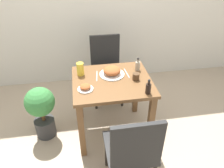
# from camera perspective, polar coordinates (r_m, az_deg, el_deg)

# --- Properties ---
(ground_plane) EXTENTS (16.00, 16.00, 0.00)m
(ground_plane) POSITION_cam_1_polar(r_m,az_deg,el_deg) (2.74, 0.00, -11.82)
(ground_plane) COLOR tan
(dining_table) EXTENTS (0.82, 0.71, 0.72)m
(dining_table) POSITION_cam_1_polar(r_m,az_deg,el_deg) (2.35, 0.00, -1.71)
(dining_table) COLOR brown
(dining_table) RESTS_ON ground_plane
(chair_near) EXTENTS (0.42, 0.42, 0.91)m
(chair_near) POSITION_cam_1_polar(r_m,az_deg,el_deg) (1.87, 5.29, -16.70)
(chair_near) COLOR black
(chair_near) RESTS_ON ground_plane
(chair_far) EXTENTS (0.42, 0.42, 0.91)m
(chair_far) POSITION_cam_1_polar(r_m,az_deg,el_deg) (2.98, -1.51, 4.85)
(chair_far) COLOR black
(chair_far) RESTS_ON ground_plane
(food_plate) EXTENTS (0.27, 0.27, 0.09)m
(food_plate) POSITION_cam_1_polar(r_m,az_deg,el_deg) (2.34, -0.02, 3.30)
(food_plate) COLOR white
(food_plate) RESTS_ON dining_table
(side_plate) EXTENTS (0.15, 0.15, 0.06)m
(side_plate) POSITION_cam_1_polar(r_m,az_deg,el_deg) (2.13, -6.98, -0.91)
(side_plate) COLOR white
(side_plate) RESTS_ON dining_table
(drink_cup) EXTENTS (0.07, 0.07, 0.07)m
(drink_cup) POSITION_cam_1_polar(r_m,az_deg,el_deg) (2.28, 6.27, 1.96)
(drink_cup) COLOR #4C331E
(drink_cup) RESTS_ON dining_table
(juice_glass) EXTENTS (0.08, 0.08, 0.14)m
(juice_glass) POSITION_cam_1_polar(r_m,az_deg,el_deg) (2.36, -8.28, 3.90)
(juice_glass) COLOR gold
(juice_glass) RESTS_ON dining_table
(sauce_bottle) EXTENTS (0.05, 0.05, 0.16)m
(sauce_bottle) POSITION_cam_1_polar(r_m,az_deg,el_deg) (2.08, 9.47, -1.04)
(sauce_bottle) COLOR black
(sauce_bottle) RESTS_ON dining_table
(condiment_bottle) EXTENTS (0.05, 0.05, 0.16)m
(condiment_bottle) POSITION_cam_1_polar(r_m,az_deg,el_deg) (2.44, 6.71, 4.84)
(condiment_bottle) COLOR gray
(condiment_bottle) RESTS_ON dining_table
(fork_utensil) EXTENTS (0.03, 0.20, 0.00)m
(fork_utensil) POSITION_cam_1_polar(r_m,az_deg,el_deg) (2.35, -3.98, 2.14)
(fork_utensil) COLOR silver
(fork_utensil) RESTS_ON dining_table
(spoon_utensil) EXTENTS (0.02, 0.20, 0.00)m
(spoon_utensil) POSITION_cam_1_polar(r_m,az_deg,el_deg) (2.39, 3.87, 2.81)
(spoon_utensil) COLOR silver
(spoon_utensil) RESTS_ON dining_table
(potted_plant_left) EXTENTS (0.32, 0.32, 0.65)m
(potted_plant_left) POSITION_cam_1_polar(r_m,az_deg,el_deg) (2.54, -18.00, -6.17)
(potted_plant_left) COLOR #333333
(potted_plant_left) RESTS_ON ground_plane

